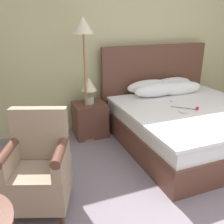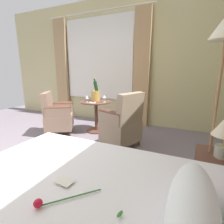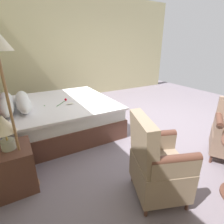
# 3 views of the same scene
# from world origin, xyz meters

# --- Properties ---
(ground_plane) EXTENTS (7.33, 7.33, 0.00)m
(ground_plane) POSITION_xyz_m (0.00, 0.00, 0.00)
(ground_plane) COLOR slate
(wall_far_side) EXTENTS (0.12, 5.95, 3.02)m
(wall_far_side) POSITION_xyz_m (2.96, 0.00, 1.51)
(wall_far_side) COLOR #C7BF8E
(wall_far_side) RESTS_ON ground
(bed) EXTENTS (1.94, 2.05, 1.34)m
(bed) POSITION_xyz_m (0.70, 1.85, 0.35)
(bed) COLOR brown
(bed) RESTS_ON ground
(nightstand) EXTENTS (0.51, 0.43, 0.53)m
(nightstand) POSITION_xyz_m (-0.54, 2.58, 0.26)
(nightstand) COLOR brown
(nightstand) RESTS_ON ground
(bedside_lamp) EXTENTS (0.24, 0.24, 0.41)m
(bedside_lamp) POSITION_xyz_m (-0.54, 2.58, 0.79)
(bedside_lamp) COLOR #AFB7A0
(bedside_lamp) RESTS_ON nightstand
(floor_lamp_brass) EXTENTS (0.28, 0.28, 1.78)m
(floor_lamp_brass) POSITION_xyz_m (-0.62, 2.49, 1.44)
(floor_lamp_brass) COLOR #9D7149
(floor_lamp_brass) RESTS_ON ground
(armchair_by_window) EXTENTS (0.72, 0.71, 0.97)m
(armchair_by_window) POSITION_xyz_m (-1.46, 1.23, 0.41)
(armchair_by_window) COLOR brown
(armchair_by_window) RESTS_ON ground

